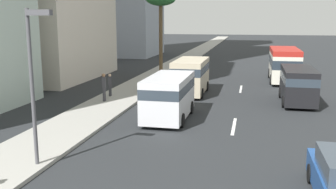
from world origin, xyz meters
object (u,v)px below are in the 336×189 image
Objects in this scene: pedestrian_mid_block at (110,84)px; palm_tree at (161,2)px; van_lead at (191,74)px; minibus_fourth at (284,63)px; van_second at (169,95)px; van_third at (298,83)px; street_lamp at (34,68)px; pedestrian_by_tree at (104,86)px.

palm_tree is at bearing 155.85° from pedestrian_mid_block.
pedestrian_mid_block is at bearing -62.43° from van_lead.
minibus_fourth is at bearing 107.18° from pedestrian_mid_block.
van_lead is 10.18m from minibus_fourth.
van_second is 0.74× the size of minibus_fourth.
van_second reaches higher than van_third.
pedestrian_by_tree is at bearing 9.38° from street_lamp.
van_second is 0.64× the size of palm_tree.
minibus_fourth is 16.77m from pedestrian_by_tree.
minibus_fourth is 24.93m from street_lamp.
street_lamp is at bearing -6.65° from pedestrian_by_tree.
palm_tree reaches higher than pedestrian_by_tree.
pedestrian_mid_block is 14.70m from palm_tree.
minibus_fourth is at bearing 136.40° from van_lead.
minibus_fourth is 0.86× the size of palm_tree.
street_lamp is (-10.94, -1.81, 2.54)m from pedestrian_by_tree.
van_lead is at bearing 179.72° from van_second.
van_lead is 1.01× the size of van_third.
van_lead is 1.03× the size of van_second.
street_lamp reaches higher than pedestrian_mid_block.
palm_tree is 26.25m from street_lamp.
pedestrian_mid_block is (-1.09, 12.42, -0.32)m from van_third.
van_second is 2.75× the size of pedestrian_by_tree.
van_lead is at bearing 95.19° from pedestrian_mid_block.
minibus_fourth is at bearing 118.36° from pedestrian_by_tree.
van_lead reaches higher than pedestrian_by_tree.
street_lamp is at bearing -11.65° from van_lead.
van_second is 16.33m from minibus_fourth.
van_second is at bearing 154.41° from minibus_fourth.
van_third is at bearing -135.73° from palm_tree.
van_second is 0.98× the size of van_third.
van_third is 12.47m from pedestrian_mid_block.
pedestrian_by_tree is 11.38m from street_lamp.
palm_tree reaches higher than pedestrian_mid_block.
minibus_fourth is 13.40m from palm_tree.
van_third is at bearing 72.63° from pedestrian_mid_block.
van_lead is 0.91× the size of street_lamp.
van_third is at bearing 77.43° from van_lead.
van_second reaches higher than pedestrian_mid_block.
van_third is at bearing 86.63° from pedestrian_by_tree.
van_second is 6.95m from pedestrian_mid_block.
van_second is at bearing -0.28° from van_lead.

